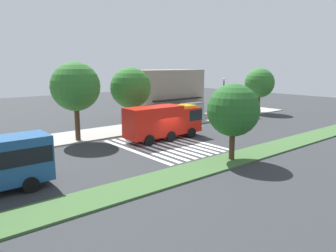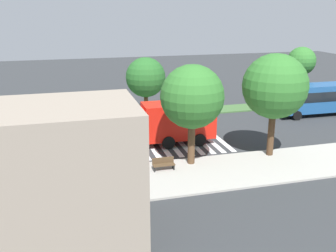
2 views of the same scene
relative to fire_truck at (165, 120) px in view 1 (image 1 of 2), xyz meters
The scene contains 15 objects.
ground_plane 2.91m from the fire_truck, 101.39° to the right, with size 120.00×120.00×0.00m, color #2D3033.
sidewalk 7.20m from the fire_truck, 93.42° to the left, with size 60.00×5.85×0.14m, color #9E9B93.
median_strip 9.80m from the fire_truck, 92.46° to the right, with size 60.00×3.00×0.14m, color #3D6033.
crosswalk 3.37m from the fire_truck, 130.52° to the right, with size 7.65×10.88×0.01m.
fire_truck is the anchor object (origin of this frame).
parked_car_west 17.23m from the fire_truck, ahead, with size 4.46×2.26×1.66m.
bus_stop_shelter 11.21m from the fire_truck, 30.64° to the left, with size 3.50×1.40×2.46m.
bench_near_shelter 8.13m from the fire_truck, 45.18° to the left, with size 1.60×0.50×0.90m.
bench_west_of_shelter 5.99m from the fire_truck, 77.20° to the left, with size 1.60×0.50×0.90m.
street_lamp 15.33m from the fire_truck, 17.54° to the left, with size 0.36×0.36×5.84m.
storefront_building 16.33m from the fire_truck, 51.25° to the left, with size 11.41×6.50×7.07m.
sidewalk_tree_west 9.80m from the fire_truck, 146.76° to the left, with size 4.96×4.96×8.01m.
sidewalk_tree_center 6.02m from the fire_truck, 101.66° to the left, with size 4.64×4.64×7.44m.
sidewalk_tree_far_east 24.40m from the fire_truck, 11.90° to the left, with size 4.77×4.77×7.17m.
median_tree_west 9.87m from the fire_truck, 94.33° to the right, with size 4.27×4.27×6.22m.
Camera 1 is at (-20.73, -24.04, 7.82)m, focal length 34.43 mm.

